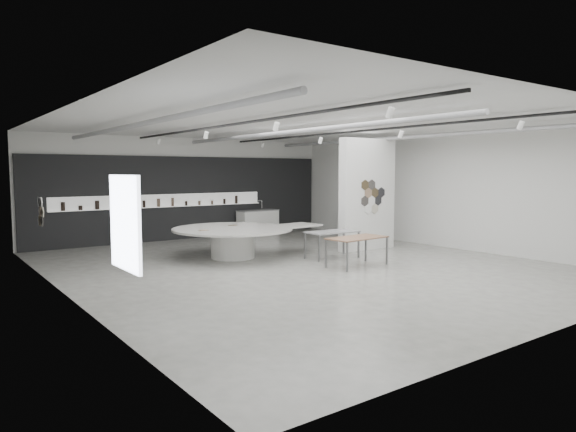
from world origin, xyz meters
TOP-DOWN VIEW (x-y plane):
  - room at (-0.09, -0.00)m, footprint 12.02×14.02m
  - back_wall_display at (-0.08, 6.93)m, footprint 11.80×0.27m
  - partition_column at (3.50, 1.00)m, footprint 2.20×0.38m
  - display_island at (-0.83, 2.10)m, footprint 4.69×3.76m
  - sample_table_wood at (1.12, -1.02)m, footprint 1.74×0.97m
  - sample_table_stone at (1.42, 0.34)m, footprint 1.59×0.85m
  - kitchen_counter at (2.82, 6.52)m, footprint 1.76×0.76m

SIDE VIEW (x-z plane):
  - kitchen_counter at x=2.82m, z-range -0.19..1.18m
  - display_island at x=-0.83m, z-range 0.13..1.04m
  - sample_table_stone at x=1.42m, z-range 0.33..1.13m
  - sample_table_wood at x=1.12m, z-range 0.34..1.12m
  - back_wall_display at x=-0.08m, z-range -0.01..3.09m
  - partition_column at x=3.50m, z-range 0.00..3.60m
  - room at x=-0.09m, z-range 0.16..3.98m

